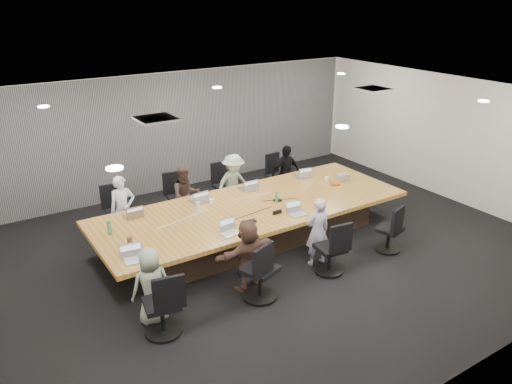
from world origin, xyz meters
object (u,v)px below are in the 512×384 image
laptop_3 (300,176)px  laptop_5 (230,234)px  chair_3 (277,180)px  stapler (277,212)px  chair_1 (180,201)px  person_3 (286,173)px  bottle_green_right (277,197)px  canvas_bag (343,177)px  conference_table (253,222)px  laptop_1 (198,200)px  laptop_6 (298,214)px  person_5 (248,255)px  chair_4 (162,308)px  person_1 (186,196)px  chair_5 (260,274)px  person_2 (234,184)px  person_4 (151,286)px  person_0 (123,209)px  bottle_clear (198,208)px  bottle_green_left (109,227)px  chair_6 (330,252)px  laptop_2 (247,188)px  laptop_4 (137,260)px  chair_7 (389,233)px  chair_0 (118,216)px  mug_brown (130,240)px

laptop_3 → laptop_5: bearing=38.0°
chair_3 → stapler: stapler is taller
chair_1 → person_3: person_3 is taller
bottle_green_right → canvas_bag: bearing=7.4°
chair_1 → laptop_3: 2.68m
conference_table → laptop_1: (-0.76, 0.80, 0.35)m
laptop_3 → stapler: bearing=48.1°
chair_3 → laptop_6: 2.83m
laptop_1 → person_5: person_5 is taller
chair_4 → person_1: 3.56m
conference_table → chair_5: 1.95m
laptop_3 → laptop_6: (-1.27, -1.60, 0.00)m
chair_1 → person_2: (1.12, -0.35, 0.27)m
person_4 → laptop_5: person_4 is taller
person_0 → bottle_clear: (1.03, -1.14, 0.20)m
chair_1 → laptop_3: bearing=169.0°
bottle_green_left → stapler: size_ratio=1.34×
chair_6 → bottle_green_left: 3.73m
chair_5 → person_5: person_5 is taller
person_0 → person_1: bearing=4.3°
person_4 → canvas_bag: (4.94, 1.47, 0.22)m
laptop_1 → person_4: bearing=44.8°
laptop_5 → laptop_6: bearing=-9.2°
chair_4 → chair_5: bearing=10.5°
chair_1 → bottle_clear: bearing=87.9°
chair_3 → person_2: 1.45m
canvas_bag → bottle_green_left: bearing=178.0°
chair_4 → laptop_6: bearing=26.9°
laptop_2 → canvas_bag: size_ratio=1.28×
laptop_4 → laptop_2: bearing=37.6°
chair_6 → person_1: (-1.23, 3.05, 0.25)m
person_3 → chair_6: bearing=-114.4°
person_0 → laptop_3: 3.86m
chair_7 → person_4: (-4.48, 0.35, 0.23)m
bottle_green_left → laptop_3: bearing=6.5°
person_0 → laptop_4: bearing=-99.1°
chair_4 → bottle_clear: (1.55, 1.91, 0.45)m
laptop_2 → person_0: bearing=-11.1°
conference_table → chair_3: size_ratio=8.23×
laptop_1 → laptop_6: same height
canvas_bag → chair_5: bearing=-151.2°
person_0 → bottle_clear: 1.55m
bottle_clear → person_5: bearing=-86.9°
laptop_4 → conference_table: bearing=26.3°
person_5 → person_3: bearing=-141.3°
bottle_green_left → person_4: bearing=-88.0°
chair_4 → person_0: size_ratio=0.62×
chair_0 → laptop_4: bearing=87.9°
mug_brown → person_3: bearing=20.1°
chair_5 → person_3: person_3 is taller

